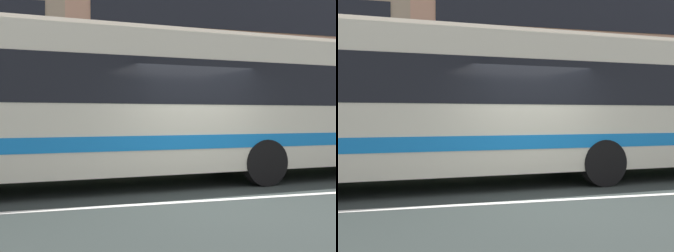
{
  "view_description": "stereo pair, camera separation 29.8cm",
  "coord_description": "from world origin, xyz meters",
  "views": [
    {
      "loc": [
        -2.86,
        -6.81,
        1.5
      ],
      "look_at": [
        -0.35,
        1.86,
        1.29
      ],
      "focal_mm": 44.16,
      "sensor_mm": 36.0,
      "label": 1
    },
    {
      "loc": [
        -2.57,
        -6.89,
        1.5
      ],
      "look_at": [
        -0.35,
        1.86,
        1.29
      ],
      "focal_mm": 44.16,
      "sensor_mm": 36.0,
      "label": 2
    }
  ],
  "objects": [
    {
      "name": "ground_plane",
      "position": [
        0.0,
        0.0,
        0.0
      ],
      "size": [
        160.0,
        160.0,
        0.0
      ],
      "primitive_type": "plane",
      "color": "#2A322F"
    },
    {
      "name": "lane_centre_line",
      "position": [
        0.0,
        0.0,
        0.0
      ],
      "size": [
        60.0,
        0.16,
        0.01
      ],
      "primitive_type": "cube",
      "color": "silver",
      "rests_on": "ground_plane"
    },
    {
      "name": "hedge_row_far",
      "position": [
        2.41,
        5.76,
        0.46
      ],
      "size": [
        18.97,
        1.1,
        0.92
      ],
      "primitive_type": "cube",
      "color": "#224D1E",
      "rests_on": "ground_plane"
    },
    {
      "name": "apartment_block_right",
      "position": [
        10.78,
        15.32,
        5.7
      ],
      "size": [
        25.92,
        9.21,
        11.41
      ],
      "color": "tan",
      "rests_on": "ground_plane"
    },
    {
      "name": "transit_bus",
      "position": [
        0.77,
        2.23,
        1.82
      ],
      "size": [
        12.48,
        3.32,
        3.3
      ],
      "color": "beige",
      "rests_on": "ground_plane"
    }
  ]
}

